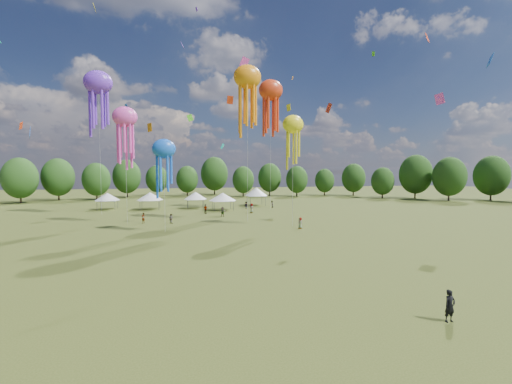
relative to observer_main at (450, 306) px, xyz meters
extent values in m
plane|color=#384416|center=(-6.90, 3.44, -0.87)|extent=(300.00, 300.00, 0.00)
imported|color=black|center=(0.00, 0.00, 0.00)|extent=(0.66, 0.45, 1.74)
imported|color=gray|center=(-15.44, 38.09, -0.10)|extent=(0.95, 0.92, 1.54)
imported|color=gray|center=(-0.29, 48.66, 0.06)|extent=(0.84, 1.05, 1.86)
imported|color=gray|center=(6.21, 56.99, -0.10)|extent=(0.88, 0.94, 1.53)
imported|color=gray|center=(0.02, 55.71, -0.09)|extent=(1.06, 0.67, 1.56)
imported|color=gray|center=(-9.27, 49.53, 0.03)|extent=(1.11, 0.96, 1.79)
imported|color=gray|center=(-6.60, 44.58, 0.00)|extent=(1.60, 1.37, 1.73)
imported|color=gray|center=(-19.72, 39.53, -0.03)|extent=(0.69, 0.73, 1.69)
imported|color=gray|center=(2.62, 29.43, -0.07)|extent=(0.77, 0.92, 1.60)
cylinder|color=#47474C|center=(-30.98, 59.68, 0.07)|extent=(0.08, 0.08, 1.87)
cylinder|color=#47474C|center=(-30.98, 63.16, 0.07)|extent=(0.08, 0.08, 1.87)
cylinder|color=#47474C|center=(-27.50, 59.68, 0.07)|extent=(0.08, 0.08, 1.87)
cylinder|color=#47474C|center=(-27.50, 63.16, 0.07)|extent=(0.08, 0.08, 1.87)
cube|color=white|center=(-29.24, 61.42, 1.05)|extent=(3.87, 3.87, 0.10)
cone|color=white|center=(-29.24, 61.42, 1.91)|extent=(5.03, 5.03, 1.61)
cylinder|color=#47474C|center=(-22.22, 57.67, 0.10)|extent=(0.08, 0.08, 1.93)
cylinder|color=#47474C|center=(-22.22, 61.46, 0.10)|extent=(0.08, 0.08, 1.93)
cylinder|color=#47474C|center=(-18.43, 57.67, 0.10)|extent=(0.08, 0.08, 1.93)
cylinder|color=#47474C|center=(-18.43, 61.46, 0.10)|extent=(0.08, 0.08, 1.93)
cube|color=white|center=(-20.32, 59.57, 1.11)|extent=(4.19, 4.19, 0.10)
cone|color=white|center=(-20.32, 59.57, 1.99)|extent=(5.45, 5.45, 1.66)
cylinder|color=#47474C|center=(-12.39, 58.13, 0.09)|extent=(0.08, 0.08, 1.91)
cylinder|color=#47474C|center=(-12.39, 61.54, 0.09)|extent=(0.08, 0.08, 1.91)
cylinder|color=#47474C|center=(-8.99, 58.13, 0.09)|extent=(0.08, 0.08, 1.91)
cylinder|color=#47474C|center=(-8.99, 61.54, 0.09)|extent=(0.08, 0.08, 1.91)
cube|color=white|center=(-10.69, 59.83, 1.09)|extent=(3.80, 3.80, 0.10)
cone|color=white|center=(-10.69, 59.83, 1.96)|extent=(4.94, 4.94, 1.64)
cylinder|color=#47474C|center=(-7.25, 52.75, 0.09)|extent=(0.08, 0.08, 1.92)
cylinder|color=#47474C|center=(-7.25, 56.73, 0.09)|extent=(0.08, 0.08, 1.92)
cylinder|color=#47474C|center=(-3.26, 52.75, 0.09)|extent=(0.08, 0.08, 1.92)
cylinder|color=#47474C|center=(-3.26, 56.73, 0.09)|extent=(0.08, 0.08, 1.92)
cube|color=white|center=(-5.25, 54.74, 1.10)|extent=(4.38, 4.38, 0.10)
cone|color=white|center=(-5.25, 54.74, 1.97)|extent=(5.70, 5.70, 1.65)
cylinder|color=#47474C|center=(1.96, 60.51, 0.28)|extent=(0.08, 0.08, 2.29)
cylinder|color=#47474C|center=(1.96, 64.24, 0.28)|extent=(0.08, 0.08, 2.29)
cylinder|color=#47474C|center=(5.68, 60.51, 0.28)|extent=(0.08, 0.08, 2.29)
cylinder|color=#47474C|center=(5.68, 64.24, 0.28)|extent=(0.08, 0.08, 2.29)
cube|color=white|center=(3.82, 62.37, 1.47)|extent=(4.12, 4.12, 0.10)
cone|color=white|center=(3.82, 62.37, 2.51)|extent=(5.36, 5.36, 1.97)
ellipsoid|color=#FD4ABF|center=(-22.13, 39.85, 15.64)|extent=(3.71, 2.59, 3.15)
cylinder|color=beige|center=(-22.13, 39.85, 7.38)|extent=(0.03, 0.03, 16.51)
ellipsoid|color=orange|center=(-3.31, 37.88, 22.32)|extent=(4.46, 3.12, 3.79)
cylinder|color=beige|center=(-3.31, 37.88, 10.72)|extent=(0.03, 0.03, 23.19)
ellipsoid|color=yellow|center=(2.22, 31.66, 14.15)|extent=(3.17, 2.22, 2.69)
cylinder|color=beige|center=(2.22, 31.66, 6.64)|extent=(0.03, 0.03, 15.02)
ellipsoid|color=#7632E1|center=(-28.40, 51.86, 23.58)|extent=(5.06, 3.55, 4.30)
cylinder|color=beige|center=(-28.40, 51.86, 11.35)|extent=(0.03, 0.03, 24.45)
ellipsoid|color=blue|center=(-16.05, 31.01, 10.26)|extent=(3.07, 2.15, 2.61)
cylinder|color=beige|center=(-16.05, 31.01, 4.70)|extent=(0.03, 0.03, 11.13)
ellipsoid|color=red|center=(5.03, 53.90, 24.52)|extent=(5.21, 3.64, 4.43)
cylinder|color=beige|center=(5.03, 53.90, 11.83)|extent=(0.03, 0.03, 25.39)
cube|color=#7632E1|center=(-13.25, 45.44, 29.15)|extent=(0.63, 1.17, 1.15)
cube|color=red|center=(-2.69, 60.55, 23.48)|extent=(1.51, 0.60, 1.91)
cube|color=orange|center=(11.75, 59.21, 28.93)|extent=(0.51, 0.81, 0.88)
cube|color=yellow|center=(-26.68, 43.03, 32.88)|extent=(0.45, 1.30, 1.44)
cube|color=#54D823|center=(-11.89, 52.62, 17.90)|extent=(1.37, 0.27, 1.56)
cube|color=blue|center=(20.39, 16.64, 19.81)|extent=(1.09, 0.97, 1.53)
cube|color=#7632E1|center=(-9.89, 61.70, 43.20)|extent=(0.53, 0.73, 0.84)
cube|color=red|center=(19.49, 25.58, 25.68)|extent=(0.97, 0.91, 1.28)
cube|color=blue|center=(-25.08, 63.36, 21.19)|extent=(1.26, 1.79, 1.90)
cube|color=#FD4ABF|center=(-1.85, 47.73, 27.81)|extent=(1.96, 0.63, 2.14)
cube|color=red|center=(21.82, 61.22, 22.87)|extent=(0.71, 2.47, 2.81)
cube|color=yellow|center=(13.89, 68.35, 23.96)|extent=(0.81, 1.38, 1.92)
cube|color=#54D823|center=(21.41, 41.65, 29.15)|extent=(0.38, 0.91, 1.00)
cube|color=blue|center=(-43.61, 61.69, 15.19)|extent=(0.66, 2.06, 2.38)
cube|color=#19CEDB|center=(-5.28, 54.51, 12.56)|extent=(0.95, 0.83, 1.26)
cube|color=#FD4ABF|center=(22.54, 26.33, 17.68)|extent=(1.47, 0.60, 1.78)
cube|color=red|center=(-35.17, 37.23, 13.53)|extent=(0.41, 1.12, 1.20)
cube|color=orange|center=(-20.25, 60.91, 16.83)|extent=(1.09, 1.17, 1.95)
cylinder|color=#38281C|center=(-54.08, 81.62, 0.81)|extent=(0.44, 0.44, 3.36)
ellipsoid|color=#224416|center=(-54.08, 81.62, 5.64)|extent=(8.40, 8.40, 10.51)
cylinder|color=#38281C|center=(-47.59, 88.93, 0.83)|extent=(0.44, 0.44, 3.41)
ellipsoid|color=#224416|center=(-47.59, 88.93, 5.74)|extent=(8.53, 8.53, 10.66)
cylinder|color=#38281C|center=(-37.50, 88.46, 0.66)|extent=(0.44, 0.44, 3.07)
ellipsoid|color=#224416|center=(-37.50, 88.46, 5.07)|extent=(7.66, 7.66, 9.58)
cylinder|color=#38281C|center=(-30.41, 96.77, 0.85)|extent=(0.44, 0.44, 3.43)
ellipsoid|color=#224416|center=(-30.41, 96.77, 5.78)|extent=(8.58, 8.58, 10.73)
cylinder|color=#38281C|center=(-21.66, 102.39, 0.60)|extent=(0.44, 0.44, 2.95)
ellipsoid|color=#224416|center=(-21.66, 102.39, 4.84)|extent=(7.37, 7.37, 9.21)
cylinder|color=#38281C|center=(-11.60, 98.49, 0.58)|extent=(0.44, 0.44, 2.89)
ellipsoid|color=#224416|center=(-11.60, 98.49, 4.73)|extent=(7.23, 7.23, 9.04)
cylinder|color=#38281C|center=(-1.99, 102.92, 1.05)|extent=(0.44, 0.44, 3.84)
ellipsoid|color=#224416|center=(-1.99, 102.92, 6.57)|extent=(9.60, 9.60, 11.99)
cylinder|color=#38281C|center=(6.29, 91.88, 0.55)|extent=(0.44, 0.44, 2.84)
ellipsoid|color=#224416|center=(6.29, 91.88, 4.64)|extent=(7.11, 7.11, 8.89)
cylinder|color=#38281C|center=(16.03, 94.47, 0.71)|extent=(0.44, 0.44, 3.16)
ellipsoid|color=#224416|center=(16.03, 94.47, 5.26)|extent=(7.91, 7.91, 9.88)
cylinder|color=#38281C|center=(23.79, 88.72, 0.57)|extent=(0.44, 0.44, 2.88)
ellipsoid|color=#224416|center=(23.79, 88.72, 4.71)|extent=(7.21, 7.21, 9.01)
cylinder|color=#38281C|center=(34.61, 90.68, 0.44)|extent=(0.44, 0.44, 2.63)
ellipsoid|color=#224416|center=(34.61, 90.68, 4.22)|extent=(6.57, 6.57, 8.22)
cylinder|color=#38281C|center=(43.61, 87.16, 0.69)|extent=(0.44, 0.44, 3.13)
ellipsoid|color=#224416|center=(43.61, 87.16, 5.19)|extent=(7.81, 7.81, 9.77)
cylinder|color=#38281C|center=(46.74, 75.25, 0.49)|extent=(0.44, 0.44, 2.72)
ellipsoid|color=#224416|center=(46.74, 75.25, 4.40)|extent=(6.80, 6.80, 8.50)
cylinder|color=#38281C|center=(56.06, 72.36, 1.03)|extent=(0.44, 0.44, 3.81)
ellipsoid|color=#224416|center=(56.06, 72.36, 6.51)|extent=(9.52, 9.52, 11.90)
cylinder|color=#38281C|center=(59.67, 63.23, 0.88)|extent=(0.44, 0.44, 3.51)
ellipsoid|color=#224416|center=(59.67, 63.23, 5.93)|extent=(8.78, 8.78, 10.97)
cylinder|color=#38281C|center=(72.48, 61.70, 0.95)|extent=(0.44, 0.44, 3.64)
ellipsoid|color=#224416|center=(72.48, 61.70, 6.18)|extent=(9.10, 9.10, 11.37)
camera|label=1|loc=(-14.05, -14.46, 7.18)|focal=23.11mm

